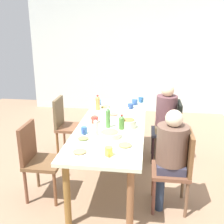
# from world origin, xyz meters

# --- Properties ---
(ground_plane) EXTENTS (7.00, 7.00, 0.00)m
(ground_plane) POSITION_xyz_m (0.00, 0.00, 0.00)
(ground_plane) COLOR #8F7056
(wall_left) EXTENTS (0.12, 4.50, 2.60)m
(wall_left) POSITION_xyz_m (-2.98, 0.00, 1.30)
(wall_left) COLOR silver
(wall_left) RESTS_ON ground_plane
(dining_table) EXTENTS (2.23, 0.82, 0.75)m
(dining_table) POSITION_xyz_m (0.00, 0.00, 0.67)
(dining_table) COLOR beige
(dining_table) RESTS_ON ground_plane
(chair_0) EXTENTS (0.40, 0.40, 0.90)m
(chair_0) POSITION_xyz_m (0.56, 0.79, 0.51)
(chair_0) COLOR brown
(chair_0) RESTS_ON ground_plane
(person_0) EXTENTS (0.33, 0.33, 1.13)m
(person_0) POSITION_xyz_m (0.56, 0.70, 0.69)
(person_0) COLOR #243249
(person_0) RESTS_ON ground_plane
(chair_1) EXTENTS (0.40, 0.40, 0.90)m
(chair_1) POSITION_xyz_m (-0.56, 0.79, 0.51)
(chair_1) COLOR black
(chair_1) RESTS_ON ground_plane
(person_1) EXTENTS (0.30, 0.30, 1.16)m
(person_1) POSITION_xyz_m (-0.56, 0.70, 0.69)
(person_1) COLOR brown
(person_1) RESTS_ON ground_plane
(chair_2) EXTENTS (0.40, 0.40, 0.90)m
(chair_2) POSITION_xyz_m (0.56, -0.79, 0.51)
(chair_2) COLOR brown
(chair_2) RESTS_ON ground_plane
(chair_3) EXTENTS (0.40, 0.40, 0.90)m
(chair_3) POSITION_xyz_m (-0.56, -0.79, 0.51)
(chair_3) COLOR brown
(chair_3) RESTS_ON ground_plane
(plate_0) EXTENTS (0.21, 0.21, 0.04)m
(plate_0) POSITION_xyz_m (-0.11, -0.25, 0.77)
(plate_0) COLOR white
(plate_0) RESTS_ON dining_table
(plate_1) EXTENTS (0.22, 0.22, 0.04)m
(plate_1) POSITION_xyz_m (-0.28, -0.01, 0.77)
(plate_1) COLOR white
(plate_1) RESTS_ON dining_table
(plate_2) EXTENTS (0.24, 0.24, 0.04)m
(plate_2) POSITION_xyz_m (0.89, -0.20, 0.77)
(plate_2) COLOR silver
(plate_2) RESTS_ON dining_table
(plate_3) EXTENTS (0.26, 0.26, 0.04)m
(plate_3) POSITION_xyz_m (0.68, 0.23, 0.77)
(plate_3) COLOR silver
(plate_3) RESTS_ON dining_table
(plate_4) EXTENTS (0.21, 0.21, 0.04)m
(plate_4) POSITION_xyz_m (0.58, -0.24, 0.77)
(plate_4) COLOR #E8E6C4
(plate_4) RESTS_ON dining_table
(plate_5) EXTENTS (0.26, 0.26, 0.04)m
(plate_5) POSITION_xyz_m (-0.63, -0.18, 0.77)
(plate_5) COLOR silver
(plate_5) RESTS_ON dining_table
(bowl_0) EXTENTS (0.18, 0.18, 0.12)m
(bowl_0) POSITION_xyz_m (0.12, 0.22, 0.81)
(bowl_0) COLOR beige
(bowl_0) RESTS_ON dining_table
(bowl_1) EXTENTS (0.25, 0.25, 0.08)m
(bowl_1) POSITION_xyz_m (0.44, 0.03, 0.79)
(bowl_1) COLOR beige
(bowl_1) RESTS_ON dining_table
(cup_0) EXTENTS (0.11, 0.07, 0.08)m
(cup_0) POSITION_xyz_m (0.39, -0.27, 0.79)
(cup_0) COLOR #335D9F
(cup_0) RESTS_ON dining_table
(cup_1) EXTENTS (0.11, 0.08, 0.08)m
(cup_1) POSITION_xyz_m (-1.02, 0.33, 0.79)
(cup_1) COLOR #2C6099
(cup_1) RESTS_ON dining_table
(cup_2) EXTENTS (0.11, 0.07, 0.08)m
(cup_2) POSITION_xyz_m (-0.44, 0.14, 0.79)
(cup_2) COLOR white
(cup_2) RESTS_ON dining_table
(cup_3) EXTENTS (0.12, 0.08, 0.08)m
(cup_3) POSITION_xyz_m (-0.79, -0.32, 0.79)
(cup_3) COLOR #2955A4
(cup_3) RESTS_ON dining_table
(cup_4) EXTENTS (0.11, 0.08, 0.09)m
(cup_4) POSITION_xyz_m (0.89, 0.09, 0.80)
(cup_4) COLOR #ECC649
(cup_4) RESTS_ON dining_table
(cup_5) EXTENTS (0.12, 0.08, 0.09)m
(cup_5) POSITION_xyz_m (0.02, -0.22, 0.80)
(cup_5) COLOR #D24639
(cup_5) RESTS_ON dining_table
(cup_6) EXTENTS (0.13, 0.09, 0.07)m
(cup_6) POSITION_xyz_m (-0.67, 0.19, 0.79)
(cup_6) COLOR #325097
(cup_6) RESTS_ON dining_table
(cup_7) EXTENTS (0.13, 0.09, 0.08)m
(cup_7) POSITION_xyz_m (-0.87, 0.24, 0.79)
(cup_7) COLOR #365B9E
(cup_7) RESTS_ON dining_table
(bottle_0) EXTENTS (0.06, 0.06, 0.22)m
(bottle_0) POSITION_xyz_m (-0.52, -0.28, 0.86)
(bottle_0) COLOR #D09449
(bottle_0) RESTS_ON dining_table
(bottle_1) EXTENTS (0.05, 0.05, 0.21)m
(bottle_1) POSITION_xyz_m (0.42, -0.13, 0.85)
(bottle_1) COLOR silver
(bottle_1) RESTS_ON dining_table
(bottle_2) EXTENTS (0.07, 0.07, 0.18)m
(bottle_2) POSITION_xyz_m (0.18, 0.14, 0.84)
(bottle_2) COLOR #497931
(bottle_2) RESTS_ON dining_table
(bottle_3) EXTENTS (0.06, 0.06, 0.25)m
(bottle_3) POSITION_xyz_m (0.15, -0.03, 0.87)
(bottle_3) COLOR #518841
(bottle_3) RESTS_ON dining_table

